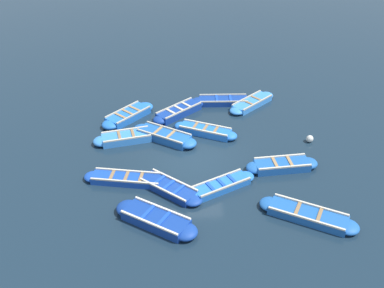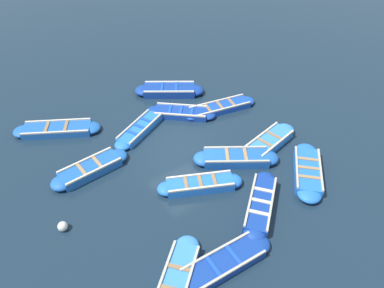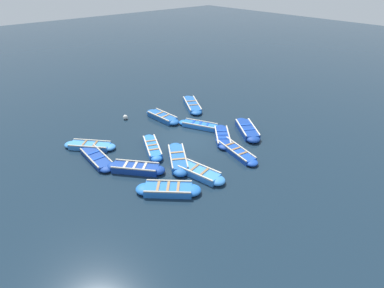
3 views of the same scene
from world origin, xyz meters
The scene contains 16 objects.
ground_plane centered at (0.00, 0.00, 0.00)m, with size 120.00×120.00×0.00m, color #162838.
boat_outer_left centered at (1.49, -1.93, 0.20)m, with size 3.51×2.66×0.47m.
boat_alongside centered at (3.44, -4.14, 0.19)m, with size 3.04×3.12×0.45m.
boat_broadside centered at (3.16, 1.44, 0.15)m, with size 3.91×1.44×0.36m.
boat_centre centered at (3.39, -1.91, 0.19)m, with size 3.42×1.56×0.43m.
boat_drifting centered at (1.32, 2.16, 0.16)m, with size 3.14×2.83×0.37m.
boat_far_corner centered at (1.84, 4.14, 0.20)m, with size 3.57×2.78×0.47m.
boat_tucked centered at (-0.95, 2.13, 0.16)m, with size 3.29×2.17×0.37m.
boat_inner_gap centered at (-4.17, 4.18, 0.17)m, with size 3.91×2.68×0.40m.
boat_mid_row centered at (-0.61, -2.33, 0.18)m, with size 3.38×2.05×0.42m.
boat_outer_right centered at (-3.88, 0.86, 0.19)m, with size 3.42×1.14×0.44m.
boat_end_of_row centered at (-1.92, -5.58, 0.16)m, with size 3.69×1.02×0.37m.
boat_stern_in centered at (0.67, -4.41, 0.20)m, with size 3.16×2.85×0.46m.
boat_near_quay centered at (-3.52, -5.25, 0.16)m, with size 3.12×2.89×0.38m.
buoy_orange_near centered at (-5.77, -1.30, 0.18)m, with size 0.36×0.36×0.36m, color silver.
buoy_yellow_far centered at (-3.00, 0.83, 0.14)m, with size 0.29×0.29×0.29m, color #E05119.
Camera 3 is at (13.44, -11.25, 10.19)m, focal length 28.00 mm.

